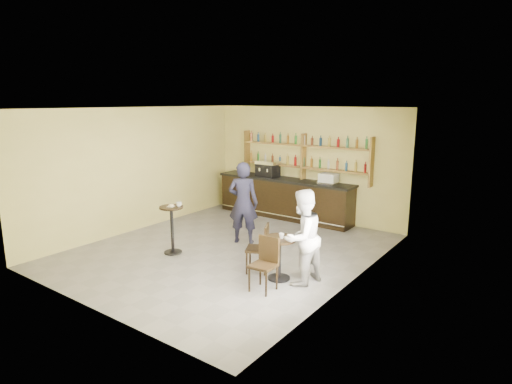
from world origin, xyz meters
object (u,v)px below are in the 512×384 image
Objects in this scene: cafe_table at (279,258)px; chair_south at (263,265)px; man_main at (243,203)px; pedestal_table at (172,230)px; patron_second at (302,237)px; chair_west at (257,248)px; espresso_machine at (268,169)px; bar_counter at (284,198)px; pastry_case at (329,179)px.

chair_south is (0.05, -0.60, 0.07)m from cafe_table.
man_main is 2.38× the size of cafe_table.
man_main reaches higher than pedestal_table.
man_main is at bearing -106.73° from patron_second.
pedestal_table is at bearing -109.80° from chair_west.
man_main is 2.02× the size of chair_south.
espresso_machine is at bearing 127.04° from cafe_table.
bar_counter is at bearing 84.16° from pedestal_table.
espresso_machine reaches higher than chair_west.
chair_west is at bearing -86.68° from pastry_case.
pedestal_table is 1.11× the size of chair_south.
man_main reaches higher than chair_south.
chair_west is 1.07m from patron_second.
patron_second is at bearing -41.06° from espresso_machine.
pedestal_table is 1.79m from man_main.
espresso_machine is 0.67× the size of chair_south.
bar_counter is 4.47m from cafe_table.
pedestal_table is (0.18, -4.03, -0.85)m from espresso_machine.
bar_counter is 1.58m from pastry_case.
chair_west is (2.16, 0.25, -0.05)m from pedestal_table.
patron_second is at bearing 66.01° from chair_west.
bar_counter reaches higher than pedestal_table.
bar_counter is 2.58m from man_main.
chair_south is at bearing 109.15° from man_main.
pastry_case is at bearing 0.00° from bar_counter.
chair_west is (2.34, -3.78, -0.90)m from espresso_machine.
cafe_table is at bearing 118.93° from man_main.
patron_second is (0.39, 0.69, 0.41)m from chair_south.
pastry_case is 4.48m from pedestal_table.
man_main is 1.90m from chair_west.
bar_counter reaches higher than chair_west.
cafe_table is (2.30, -3.83, -0.16)m from bar_counter.
chair_south is (0.60, -0.65, -0.00)m from chair_west.
bar_counter is 4.17m from chair_west.
bar_counter is 3.96× the size of pedestal_table.
espresso_machine is 0.79× the size of cafe_table.
pedestal_table is 1.10× the size of chair_west.
bar_counter is 6.53× the size of espresso_machine.
pedestal_table is at bearing 169.64° from chair_south.
pastry_case is 3.99m from patron_second.
chair_south is 0.54× the size of patron_second.
cafe_table is at bearing -45.71° from espresso_machine.
cafe_table is at bearing -59.00° from bar_counter.
espresso_machine is 0.67× the size of chair_west.
pastry_case is 0.24× the size of man_main.
patron_second reaches higher than pastry_case.
pastry_case reaches higher than chair_south.
pastry_case is 2.71m from man_main.
espresso_machine reaches higher than cafe_table.
patron_second is (3.33, -3.74, -0.49)m from espresso_machine.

